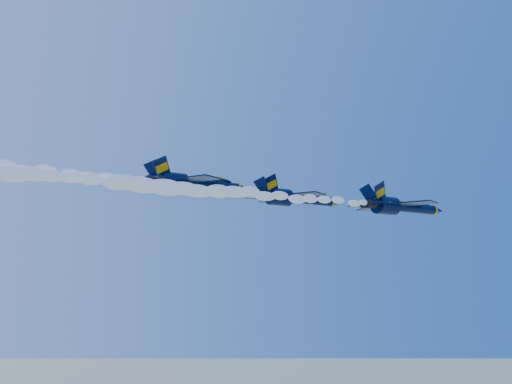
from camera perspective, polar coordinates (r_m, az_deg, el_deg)
jet_lead at (r=86.25m, az=14.34°, el=-1.40°), size 17.05×13.98×6.34m
smoke_trail_jet_lead at (r=68.68m, az=-0.01°, el=-0.22°), size 37.61×1.90×1.71m
jet_second at (r=86.33m, az=4.07°, el=-0.60°), size 16.68×13.68×6.20m
smoke_trail_jet_second at (r=72.93m, az=-11.96°, el=0.73°), size 37.61×1.86×1.67m
jet_third at (r=79.80m, az=-6.18°, el=0.87°), size 16.95×13.91×6.30m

